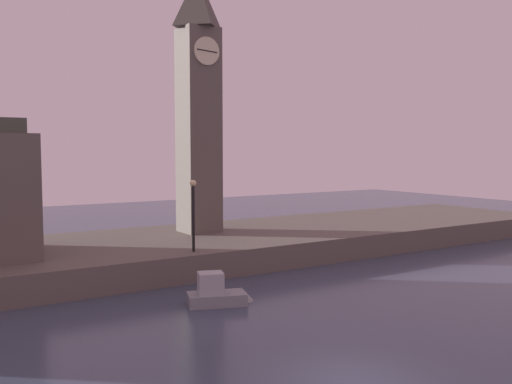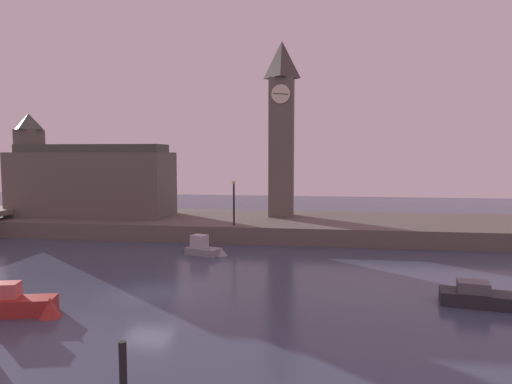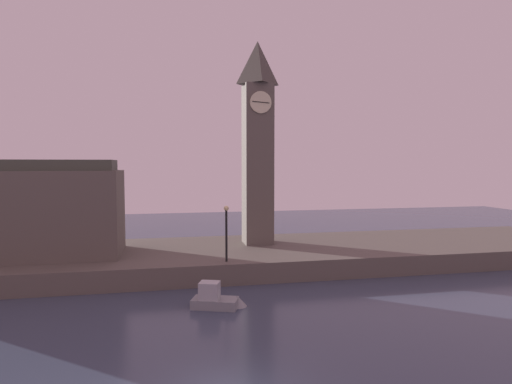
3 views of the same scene
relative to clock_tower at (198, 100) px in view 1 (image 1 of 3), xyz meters
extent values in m
plane|color=#384256|center=(-5.59, -21.57, -10.42)|extent=(120.00, 120.00, 0.00)
cube|color=#5B544C|center=(-5.59, -1.57, -9.67)|extent=(70.00, 12.00, 1.50)
cube|color=#5B544C|center=(0.00, 0.00, -2.11)|extent=(2.38, 2.38, 13.62)
cylinder|color=beige|center=(0.00, -1.25, 3.04)|extent=(1.81, 0.12, 1.81)
cube|color=black|center=(0.00, -1.32, 3.04)|extent=(1.45, 0.04, 0.15)
pyramid|color=#403A35|center=(0.00, 0.00, 6.51)|extent=(2.62, 2.62, 3.63)
cylinder|color=black|center=(-3.61, -6.49, -7.13)|extent=(0.16, 0.16, 3.59)
sphere|color=#F2E099|center=(-3.61, -6.49, -5.15)|extent=(0.36, 0.36, 0.36)
cube|color=gray|center=(-5.01, -11.72, -10.15)|extent=(2.92, 2.12, 0.54)
cube|color=#A8ADB2|center=(-5.32, -11.72, -9.38)|extent=(1.37, 1.24, 0.99)
cone|color=gray|center=(-3.69, -11.72, -10.12)|extent=(1.52, 1.52, 0.66)
camera|label=1|loc=(-16.83, -33.61, -3.35)|focal=38.78mm
camera|label=2|loc=(3.62, -44.67, -2.74)|focal=31.45mm
camera|label=3|loc=(-7.66, -36.34, -2.07)|focal=30.26mm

